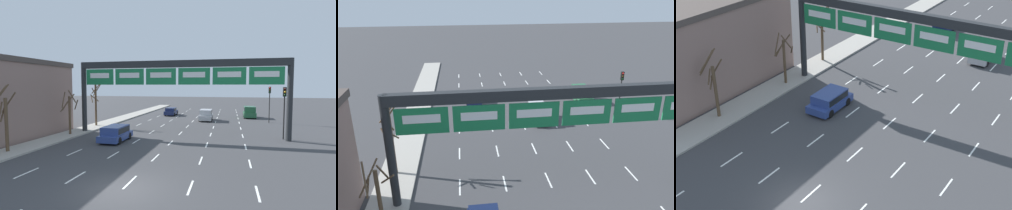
{
  "view_description": "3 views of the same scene",
  "coord_description": "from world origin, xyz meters",
  "views": [
    {
      "loc": [
        5.17,
        -12.02,
        5.23
      ],
      "look_at": [
        -0.55,
        12.36,
        3.38
      ],
      "focal_mm": 28.0,
      "sensor_mm": 36.0,
      "label": 1
    },
    {
      "loc": [
        -6.02,
        -4.34,
        13.98
      ],
      "look_at": [
        -2.75,
        19.43,
        4.89
      ],
      "focal_mm": 35.0,
      "sensor_mm": 36.0,
      "label": 2
    },
    {
      "loc": [
        13.86,
        -16.67,
        17.81
      ],
      "look_at": [
        -2.37,
        8.3,
        2.11
      ],
      "focal_mm": 50.0,
      "sensor_mm": 36.0,
      "label": 3
    }
  ],
  "objects": [
    {
      "name": "car_navy",
      "position": [
        -4.82,
        32.96,
        0.72
      ],
      "size": [
        1.8,
        4.11,
        1.34
      ],
      "color": "#19234C",
      "rests_on": "ground_plane"
    },
    {
      "name": "sign_gantry",
      "position": [
        0.0,
        14.36,
        6.25
      ],
      "size": [
        21.94,
        0.7,
        7.81
      ],
      "color": "#232628",
      "rests_on": "ground_plane"
    },
    {
      "name": "suv_blue",
      "position": [
        -5.18,
        10.54,
        0.83
      ],
      "size": [
        1.95,
        4.04,
        1.48
      ],
      "color": "navy",
      "rests_on": "ground_plane"
    },
    {
      "name": "tree_bare_furthest",
      "position": [
        -11.47,
        18.4,
        3.2
      ],
      "size": [
        1.51,
        1.61,
        5.66
      ],
      "color": "brown",
      "rests_on": "sidewalk_left"
    },
    {
      "name": "ground_plane",
      "position": [
        0.0,
        0.0,
        0.0
      ],
      "size": [
        220.0,
        220.0,
        0.0
      ],
      "primitive_type": "plane",
      "color": "#3D3D3F"
    },
    {
      "name": "traffic_light_mid_block",
      "position": [
        10.7,
        27.0,
        3.61
      ],
      "size": [
        0.3,
        0.35,
        5.08
      ],
      "color": "black",
      "rests_on": "ground_plane"
    },
    {
      "name": "tree_bare_second",
      "position": [
        -11.16,
        12.25,
        2.57
      ],
      "size": [
        2.14,
        1.9,
        4.63
      ],
      "color": "brown",
      "rests_on": "sidewalk_left"
    },
    {
      "name": "suv_green",
      "position": [
        8.42,
        32.32,
        1.03
      ],
      "size": [
        1.91,
        3.97,
        1.86
      ],
      "color": "#235B38",
      "rests_on": "ground_plane"
    },
    {
      "name": "suv_silver",
      "position": [
        1.82,
        27.26,
        0.93
      ],
      "size": [
        1.84,
        4.15,
        1.67
      ],
      "color": "#B7B7BC",
      "rests_on": "ground_plane"
    },
    {
      "name": "traffic_light_near_gantry",
      "position": [
        10.37,
        15.12,
        3.61
      ],
      "size": [
        0.3,
        0.35,
        5.09
      ],
      "color": "black",
      "rests_on": "ground_plane"
    },
    {
      "name": "lane_dashes",
      "position": [
        0.0,
        13.5,
        0.0
      ],
      "size": [
        13.32,
        67.0,
        0.01
      ],
      "color": "white",
      "rests_on": "ground_plane"
    },
    {
      "name": "tree_bare_closest",
      "position": [
        -11.69,
        4.67,
        2.76
      ],
      "size": [
        1.33,
        1.57,
        5.23
      ],
      "color": "brown",
      "rests_on": "sidewalk_left"
    }
  ]
}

